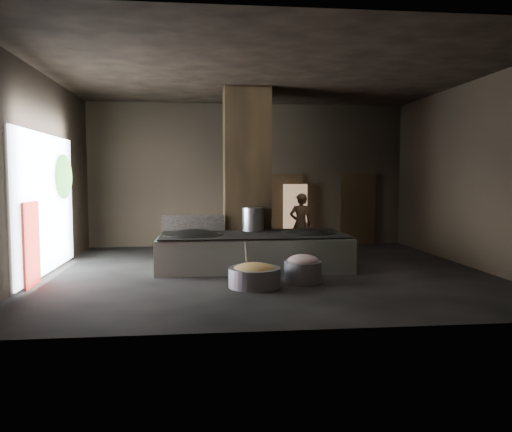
{
  "coord_description": "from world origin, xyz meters",
  "views": [
    {
      "loc": [
        -1.49,
        -11.39,
        2.19
      ],
      "look_at": [
        -0.19,
        0.56,
        1.25
      ],
      "focal_mm": 35.0,
      "sensor_mm": 36.0,
      "label": 1
    }
  ],
  "objects": [
    {
      "name": "wok_right",
      "position": [
        1.09,
        0.57,
        0.75
      ],
      "size": [
        1.32,
        1.32,
        0.37
      ],
      "primitive_type": "ellipsoid",
      "color": "black",
      "rests_on": "hearth_platform"
    },
    {
      "name": "left_wall",
      "position": [
        -5.05,
        0.0,
        2.25
      ],
      "size": [
        0.1,
        9.0,
        4.5
      ],
      "primitive_type": "cube",
      "color": "black",
      "rests_on": "ground"
    },
    {
      "name": "hearth_platform",
      "position": [
        -0.26,
        0.52,
        0.39
      ],
      "size": [
        4.56,
        2.28,
        0.78
      ],
      "primitive_type": "cube",
      "rotation": [
        0.0,
        0.0,
        -0.03
      ],
      "color": "silver",
      "rests_on": "ground"
    },
    {
      "name": "doorway_near",
      "position": [
        1.2,
        4.45,
        1.1
      ],
      "size": [
        1.18,
        0.08,
        2.38
      ],
      "primitive_type": "cube",
      "color": "black",
      "rests_on": "ground"
    },
    {
      "name": "wok_left",
      "position": [
        -1.71,
        0.47,
        0.75
      ],
      "size": [
        1.42,
        1.42,
        0.39
      ],
      "primitive_type": "ellipsoid",
      "color": "black",
      "rests_on": "hearth_platform"
    },
    {
      "name": "meat_basin",
      "position": [
        0.6,
        -1.24,
        0.22
      ],
      "size": [
        0.96,
        0.96,
        0.43
      ],
      "primitive_type": "cylinder",
      "rotation": [
        0.0,
        0.0,
        0.25
      ],
      "color": "gray",
      "rests_on": "ground"
    },
    {
      "name": "stock_pot",
      "position": [
        -0.21,
        1.07,
        1.13
      ],
      "size": [
        0.55,
        0.55,
        0.59
      ],
      "primitive_type": "cylinder",
      "color": "#A4A7AB",
      "rests_on": "hearth_platform"
    },
    {
      "name": "cook",
      "position": [
        1.29,
        2.46,
        0.87
      ],
      "size": [
        0.64,
        0.41,
        1.73
      ],
      "primitive_type": "imported",
      "rotation": [
        0.0,
        0.0,
        3.15
      ],
      "color": "brown",
      "rests_on": "ground"
    },
    {
      "name": "splash_guard",
      "position": [
        -1.71,
        1.27,
        1.03
      ],
      "size": [
        1.57,
        0.1,
        0.39
      ],
      "primitive_type": "cube",
      "rotation": [
        0.0,
        0.0,
        -0.03
      ],
      "color": "black",
      "rests_on": "hearth_platform"
    },
    {
      "name": "back_wall",
      "position": [
        0.0,
        4.55,
        2.25
      ],
      "size": [
        10.0,
        0.1,
        4.5
      ],
      "primitive_type": "cube",
      "color": "black",
      "rests_on": "ground"
    },
    {
      "name": "veg_fill",
      "position": [
        -0.46,
        -1.61,
        0.35
      ],
      "size": [
        0.86,
        0.86,
        0.26
      ],
      "primitive_type": "ellipsoid",
      "color": "#9EA44F",
      "rests_on": "veg_basin"
    },
    {
      "name": "wok_right_rim",
      "position": [
        1.09,
        0.57,
        0.82
      ],
      "size": [
        1.35,
        1.35,
        0.05
      ],
      "primitive_type": "cylinder",
      "color": "black",
      "rests_on": "hearth_platform"
    },
    {
      "name": "pillar",
      "position": [
        -0.3,
        1.9,
        2.25
      ],
      "size": [
        1.2,
        1.2,
        4.5
      ],
      "primitive_type": "cube",
      "color": "black",
      "rests_on": "ground"
    },
    {
      "name": "floor",
      "position": [
        0.0,
        0.0,
        -0.05
      ],
      "size": [
        10.0,
        9.0,
        0.1
      ],
      "primitive_type": "cube",
      "color": "black",
      "rests_on": "ground"
    },
    {
      "name": "platform_cap",
      "position": [
        -0.26,
        0.52,
        0.82
      ],
      "size": [
        4.41,
        2.12,
        0.03
      ],
      "primitive_type": "cube",
      "color": "black",
      "rests_on": "hearth_platform"
    },
    {
      "name": "left_opening",
      "position": [
        -4.95,
        0.2,
        1.6
      ],
      "size": [
        0.04,
        4.2,
        3.1
      ],
      "primitive_type": "cube",
      "color": "white",
      "rests_on": "ground"
    },
    {
      "name": "ladle",
      "position": [
        -0.61,
        -1.46,
        0.55
      ],
      "size": [
        0.12,
        0.41,
        0.74
      ],
      "primitive_type": "cylinder",
      "rotation": [
        0.49,
        0.0,
        -0.23
      ],
      "color": "#A4A7AB",
      "rests_on": "veg_basin"
    },
    {
      "name": "tree_silhouette",
      "position": [
        -4.85,
        1.3,
        2.2
      ],
      "size": [
        0.28,
        1.1,
        1.1
      ],
      "primitive_type": "ellipsoid",
      "color": "#194714",
      "rests_on": "left_opening"
    },
    {
      "name": "right_wall",
      "position": [
        5.05,
        0.0,
        2.25
      ],
      "size": [
        0.1,
        9.0,
        4.5
      ],
      "primitive_type": "cube",
      "color": "black",
      "rests_on": "ground"
    },
    {
      "name": "front_wall",
      "position": [
        0.0,
        -4.55,
        2.25
      ],
      "size": [
        10.0,
        0.1,
        4.5
      ],
      "primitive_type": "cube",
      "color": "black",
      "rests_on": "ground"
    },
    {
      "name": "wok_left_rim",
      "position": [
        -1.71,
        0.47,
        0.82
      ],
      "size": [
        1.45,
        1.45,
        0.05
      ],
      "primitive_type": "cylinder",
      "color": "black",
      "rests_on": "hearth_platform"
    },
    {
      "name": "doorway_near_glow",
      "position": [
        1.47,
        4.22,
        1.05
      ],
      "size": [
        0.77,
        0.04,
        1.83
      ],
      "primitive_type": "cube",
      "color": "#8C6647",
      "rests_on": "ground"
    },
    {
      "name": "ceiling",
      "position": [
        0.0,
        0.0,
        4.55
      ],
      "size": [
        10.0,
        9.0,
        0.1
      ],
      "primitive_type": "cube",
      "color": "black",
      "rests_on": "back_wall"
    },
    {
      "name": "doorway_far",
      "position": [
        3.6,
        4.45,
        1.1
      ],
      "size": [
        1.18,
        0.08,
        2.38
      ],
      "primitive_type": "cube",
      "color": "black",
      "rests_on": "ground"
    },
    {
      "name": "veg_basin",
      "position": [
        -0.46,
        -1.61,
        0.19
      ],
      "size": [
        1.24,
        1.24,
        0.39
      ],
      "primitive_type": "cylinder",
      "rotation": [
        0.0,
        0.0,
        0.21
      ],
      "color": "gray",
      "rests_on": "ground"
    },
    {
      "name": "pavilion_sliver",
      "position": [
        -4.88,
        -1.1,
        0.85
      ],
      "size": [
        0.05,
        0.9,
        1.7
      ],
      "primitive_type": "cube",
      "color": "maroon",
      "rests_on": "ground"
    },
    {
      "name": "meat_fill",
      "position": [
        0.6,
        -1.24,
        0.45
      ],
      "size": [
        0.65,
        0.65,
        0.25
      ],
      "primitive_type": "ellipsoid",
      "color": "#AA6B66",
      "rests_on": "meat_basin"
    },
    {
      "name": "doorway_far_glow",
      "position": [
        3.46,
        4.43,
        1.05
      ],
      "size": [
        0.77,
        0.04,
        1.81
      ],
      "primitive_type": "cube",
      "color": "#8C6647",
      "rests_on": "ground"
    }
  ]
}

